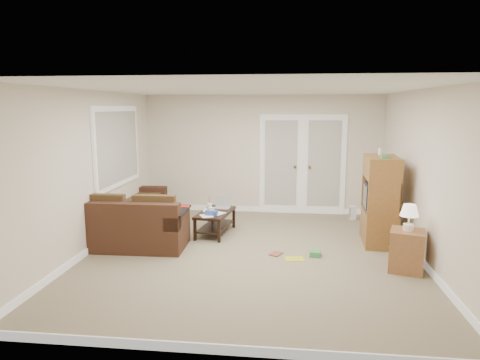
# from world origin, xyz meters

# --- Properties ---
(floor) EXTENTS (5.50, 5.50, 0.00)m
(floor) POSITION_xyz_m (0.00, 0.00, 0.00)
(floor) COLOR gray
(floor) RESTS_ON ground
(ceiling) EXTENTS (5.00, 5.50, 0.02)m
(ceiling) POSITION_xyz_m (0.00, 0.00, 2.50)
(ceiling) COLOR white
(ceiling) RESTS_ON wall_back
(wall_left) EXTENTS (0.02, 5.50, 2.50)m
(wall_left) POSITION_xyz_m (-2.50, 0.00, 1.25)
(wall_left) COLOR silver
(wall_left) RESTS_ON floor
(wall_right) EXTENTS (0.02, 5.50, 2.50)m
(wall_right) POSITION_xyz_m (2.50, 0.00, 1.25)
(wall_right) COLOR silver
(wall_right) RESTS_ON floor
(wall_back) EXTENTS (5.00, 0.02, 2.50)m
(wall_back) POSITION_xyz_m (0.00, 2.75, 1.25)
(wall_back) COLOR silver
(wall_back) RESTS_ON floor
(wall_front) EXTENTS (5.00, 0.02, 2.50)m
(wall_front) POSITION_xyz_m (0.00, -2.75, 1.25)
(wall_front) COLOR silver
(wall_front) RESTS_ON floor
(baseboards) EXTENTS (5.00, 5.50, 0.10)m
(baseboards) POSITION_xyz_m (0.00, 0.00, 0.05)
(baseboards) COLOR white
(baseboards) RESTS_ON floor
(french_doors) EXTENTS (1.80, 0.05, 2.13)m
(french_doors) POSITION_xyz_m (0.85, 2.71, 1.04)
(french_doors) COLOR white
(french_doors) RESTS_ON floor
(window_left) EXTENTS (0.05, 1.92, 1.42)m
(window_left) POSITION_xyz_m (-2.46, 1.00, 1.55)
(window_left) COLOR white
(window_left) RESTS_ON wall_left
(sectional_sofa) EXTENTS (1.79, 2.62, 0.81)m
(sectional_sofa) POSITION_xyz_m (-2.18, 0.73, 0.32)
(sectional_sofa) COLOR #422719
(sectional_sofa) RESTS_ON floor
(coffee_table) EXTENTS (0.64, 1.06, 0.68)m
(coffee_table) POSITION_xyz_m (-0.71, 1.02, 0.22)
(coffee_table) COLOR black
(coffee_table) RESTS_ON floor
(tv_armoire) EXTENTS (0.55, 0.94, 1.56)m
(tv_armoire) POSITION_xyz_m (2.06, 0.79, 0.73)
(tv_armoire) COLOR #905E2C
(tv_armoire) RESTS_ON floor
(side_cabinet) EXTENTS (0.55, 0.55, 0.94)m
(side_cabinet) POSITION_xyz_m (2.20, -0.43, 0.34)
(side_cabinet) COLOR #935F36
(side_cabinet) RESTS_ON floor
(space_heater) EXTENTS (0.13, 0.12, 0.28)m
(space_heater) POSITION_xyz_m (1.87, 2.28, 0.14)
(space_heater) COLOR white
(space_heater) RESTS_ON floor
(floor_magazine) EXTENTS (0.31, 0.26, 0.01)m
(floor_magazine) POSITION_xyz_m (0.67, -0.14, 0.00)
(floor_magazine) COLOR gold
(floor_magazine) RESTS_ON floor
(floor_greenbox) EXTENTS (0.18, 0.22, 0.08)m
(floor_greenbox) POSITION_xyz_m (0.99, 0.03, 0.04)
(floor_greenbox) COLOR #418F4B
(floor_greenbox) RESTS_ON floor
(floor_book) EXTENTS (0.23, 0.26, 0.02)m
(floor_book) POSITION_xyz_m (0.32, 0.06, 0.01)
(floor_book) COLOR brown
(floor_book) RESTS_ON floor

